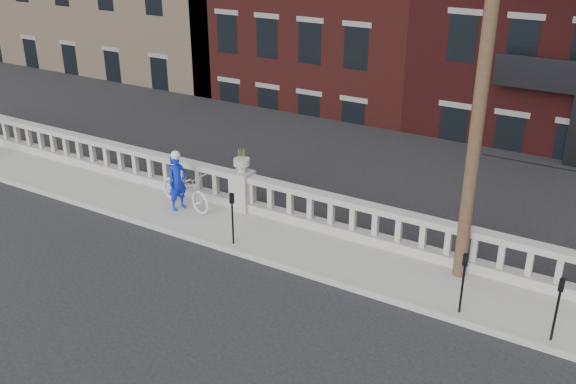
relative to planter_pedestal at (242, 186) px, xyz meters
The scene contains 11 objects.
ground 4.04m from the planter_pedestal, 90.00° to the right, with size 120.00×120.00×0.00m, color black.
sidewalk 1.21m from the planter_pedestal, 90.00° to the right, with size 32.00×2.20×0.15m, color gray.
balustrade 0.19m from the planter_pedestal, ahead, with size 28.00×0.34×1.03m.
planter_pedestal is the anchor object (origin of this frame).
lower_level 19.19m from the planter_pedestal, 88.31° to the left, with size 80.00×44.00×20.80m.
utility_pole 7.61m from the planter_pedestal, ahead, with size 1.60×0.28×10.00m.
parking_meter_b 2.05m from the planter_pedestal, 61.83° to the right, with size 0.10×0.09×1.36m.
parking_meter_c 6.91m from the planter_pedestal, 15.10° to the right, with size 0.10×0.09×1.36m.
parking_meter_d 8.66m from the planter_pedestal, 12.00° to the right, with size 0.10×0.09×1.36m.
bicycle 1.61m from the planter_pedestal, 153.66° to the right, with size 0.69×1.99×1.04m, color silver.
cyclist 1.77m from the planter_pedestal, 148.55° to the right, with size 0.58×0.38×1.59m, color #0C24C0.
Camera 1 is at (9.39, -9.15, 7.73)m, focal length 40.00 mm.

